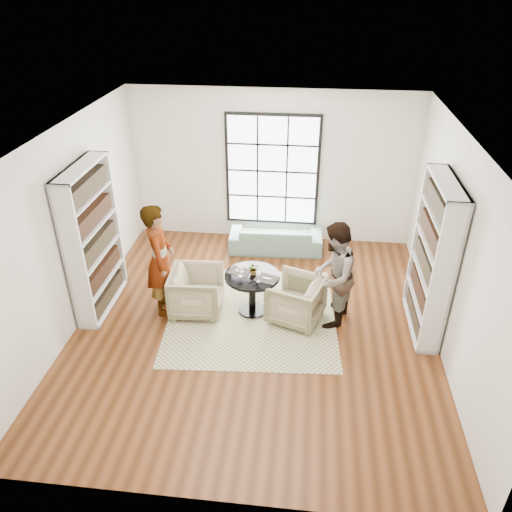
# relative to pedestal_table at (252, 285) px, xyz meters

# --- Properties ---
(ground) EXTENTS (6.00, 6.00, 0.00)m
(ground) POSITION_rel_pedestal_table_xyz_m (0.08, -0.36, -0.51)
(ground) COLOR brown
(room_shell) EXTENTS (6.00, 6.01, 6.00)m
(room_shell) POSITION_rel_pedestal_table_xyz_m (0.08, 0.18, 0.75)
(room_shell) COLOR silver
(room_shell) RESTS_ON ground
(rug) EXTENTS (2.83, 2.83, 0.01)m
(rug) POSITION_rel_pedestal_table_xyz_m (0.00, -0.10, -0.50)
(rug) COLOR beige
(rug) RESTS_ON ground
(pedestal_table) EXTENTS (0.87, 0.87, 0.70)m
(pedestal_table) POSITION_rel_pedestal_table_xyz_m (0.00, 0.00, 0.00)
(pedestal_table) COLOR black
(pedestal_table) RESTS_ON ground
(sofa) EXTENTS (1.82, 0.78, 0.52)m
(sofa) POSITION_rel_pedestal_table_xyz_m (0.21, 2.09, -0.24)
(sofa) COLOR #749B96
(sofa) RESTS_ON ground
(armchair_left) EXTENTS (0.86, 0.84, 0.75)m
(armchair_left) POSITION_rel_pedestal_table_xyz_m (-0.89, -0.08, -0.13)
(armchair_left) COLOR tan
(armchair_left) RESTS_ON ground
(armchair_right) EXTENTS (1.00, 0.99, 0.72)m
(armchair_right) POSITION_rel_pedestal_table_xyz_m (0.70, -0.12, -0.15)
(armchair_right) COLOR tan
(armchair_right) RESTS_ON ground
(person_left) EXTENTS (0.58, 0.76, 1.85)m
(person_left) POSITION_rel_pedestal_table_xyz_m (-1.44, -0.08, 0.42)
(person_left) COLOR gray
(person_left) RESTS_ON ground
(person_right) EXTENTS (0.85, 0.97, 1.71)m
(person_right) POSITION_rel_pedestal_table_xyz_m (1.25, -0.12, 0.35)
(person_right) COLOR gray
(person_right) RESTS_ON ground
(placemat_left) EXTENTS (0.41, 0.36, 0.01)m
(placemat_left) POSITION_rel_pedestal_table_xyz_m (-0.21, 0.08, 0.19)
(placemat_left) COLOR #272422
(placemat_left) RESTS_ON pedestal_table
(placemat_right) EXTENTS (0.41, 0.36, 0.01)m
(placemat_right) POSITION_rel_pedestal_table_xyz_m (0.24, -0.08, 0.19)
(placemat_right) COLOR #272422
(placemat_right) RESTS_ON pedestal_table
(cutlery_left) EXTENTS (0.21, 0.25, 0.01)m
(cutlery_left) POSITION_rel_pedestal_table_xyz_m (-0.21, 0.08, 0.20)
(cutlery_left) COLOR silver
(cutlery_left) RESTS_ON placemat_left
(cutlery_right) EXTENTS (0.21, 0.25, 0.01)m
(cutlery_right) POSITION_rel_pedestal_table_xyz_m (0.24, -0.08, 0.20)
(cutlery_right) COLOR silver
(cutlery_right) RESTS_ON placemat_right
(wine_glass_left) EXTENTS (0.09, 0.09, 0.21)m
(wine_glass_left) POSITION_rel_pedestal_table_xyz_m (-0.18, -0.06, 0.34)
(wine_glass_left) COLOR silver
(wine_glass_left) RESTS_ON pedestal_table
(wine_glass_right) EXTENTS (0.08, 0.08, 0.18)m
(wine_glass_right) POSITION_rel_pedestal_table_xyz_m (0.12, -0.17, 0.32)
(wine_glass_right) COLOR silver
(wine_glass_right) RESTS_ON pedestal_table
(flower_centerpiece) EXTENTS (0.20, 0.18, 0.19)m
(flower_centerpiece) POSITION_rel_pedestal_table_xyz_m (0.02, 0.03, 0.29)
(flower_centerpiece) COLOR gray
(flower_centerpiece) RESTS_ON pedestal_table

